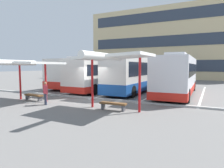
{
  "coord_description": "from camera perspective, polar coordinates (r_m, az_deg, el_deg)",
  "views": [
    {
      "loc": [
        8.45,
        -13.01,
        2.57
      ],
      "look_at": [
        0.88,
        2.09,
        1.05
      ],
      "focal_mm": 31.86,
      "sensor_mm": 36.0,
      "label": 1
    }
  ],
  "objects": [
    {
      "name": "coach_bus_1",
      "position": [
        21.12,
        -2.81,
        2.79
      ],
      "size": [
        2.78,
        10.18,
        3.6
      ],
      "color": "silver",
      "rests_on": "ground"
    },
    {
      "name": "lane_stripe_3",
      "position": [
        20.53,
        13.62,
        -2.17
      ],
      "size": [
        0.16,
        14.0,
        0.01
      ],
      "primitive_type": "cube",
      "color": "white",
      "rests_on": "ground"
    },
    {
      "name": "coach_bus_3",
      "position": [
        18.66,
        18.27,
        2.33
      ],
      "size": [
        2.88,
        10.89,
        3.66
      ],
      "color": "silver",
      "rests_on": "ground"
    },
    {
      "name": "ground_plane",
      "position": [
        15.72,
        -6.31,
        -4.28
      ],
      "size": [
        160.0,
        160.0,
        0.0
      ],
      "primitive_type": "plane",
      "color": "slate"
    },
    {
      "name": "lane_stripe_2",
      "position": [
        21.73,
        3.55,
        -1.63
      ],
      "size": [
        0.16,
        14.0,
        0.01
      ],
      "primitive_type": "cube",
      "color": "white",
      "rests_on": "ground"
    },
    {
      "name": "waiting_shelter_0",
      "position": [
        15.64,
        -22.83,
        5.47
      ],
      "size": [
        3.66,
        5.05,
        2.98
      ],
      "color": "red",
      "rests_on": "ground"
    },
    {
      "name": "lane_stripe_0",
      "position": [
        25.78,
        -12.61,
        -0.68
      ],
      "size": [
        0.16,
        14.0,
        0.01
      ],
      "primitive_type": "cube",
      "color": "white",
      "rests_on": "ground"
    },
    {
      "name": "bench_1",
      "position": [
        11.66,
        0.32,
        -5.91
      ],
      "size": [
        1.61,
        0.49,
        0.45
      ],
      "color": "brown",
      "rests_on": "ground"
    },
    {
      "name": "platform_kerb",
      "position": [
        15.79,
        -6.13,
        -4.02
      ],
      "size": [
        44.0,
        0.24,
        0.12
      ],
      "primitive_type": "cube",
      "color": "#ADADA8",
      "rests_on": "ground"
    },
    {
      "name": "waiting_passenger_0",
      "position": [
        13.9,
        -18.57,
        -2.13
      ],
      "size": [
        0.49,
        0.44,
        1.54
      ],
      "color": "#33384C",
      "rests_on": "ground"
    },
    {
      "name": "terminal_building",
      "position": [
        48.47,
        16.79,
        10.45
      ],
      "size": [
        32.64,
        15.64,
        17.16
      ],
      "color": "#D1BC8C",
      "rests_on": "ground"
    },
    {
      "name": "lane_stripe_1",
      "position": [
        23.52,
        -5.23,
        -1.13
      ],
      "size": [
        0.16,
        14.0,
        0.01
      ],
      "primitive_type": "cube",
      "color": "white",
      "rests_on": "ground"
    },
    {
      "name": "coach_bus_2",
      "position": [
        20.79,
        7.58,
        2.91
      ],
      "size": [
        2.56,
        12.31,
        3.82
      ],
      "color": "silver",
      "rests_on": "ground"
    },
    {
      "name": "waiting_shelter_1",
      "position": [
        11.38,
        0.15,
        7.47
      ],
      "size": [
        4.09,
        4.77,
        3.29
      ],
      "color": "red",
      "rests_on": "ground"
    },
    {
      "name": "coach_bus_0",
      "position": [
        25.07,
        -7.83,
        3.15
      ],
      "size": [
        2.69,
        11.49,
        3.68
      ],
      "color": "silver",
      "rests_on": "ground"
    },
    {
      "name": "lane_stripe_4",
      "position": [
        20.03,
        24.56,
        -2.67
      ],
      "size": [
        0.16,
        14.0,
        0.01
      ],
      "primitive_type": "cube",
      "color": "white",
      "rests_on": "ground"
    },
    {
      "name": "bench_0",
      "position": [
        16.03,
        -21.56,
        -3.22
      ],
      "size": [
        1.71,
        0.54,
        0.45
      ],
      "color": "brown",
      "rests_on": "ground"
    }
  ]
}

